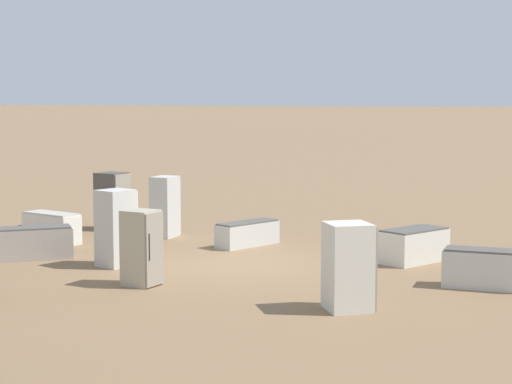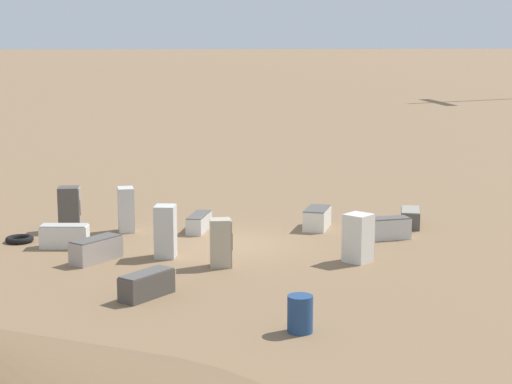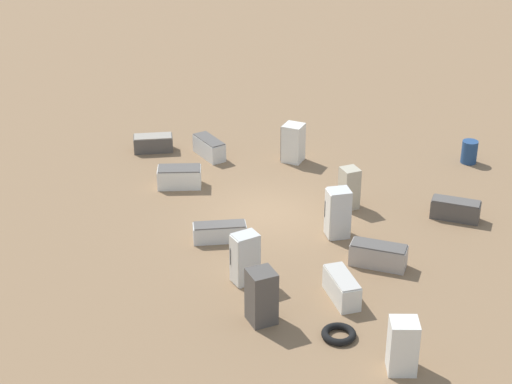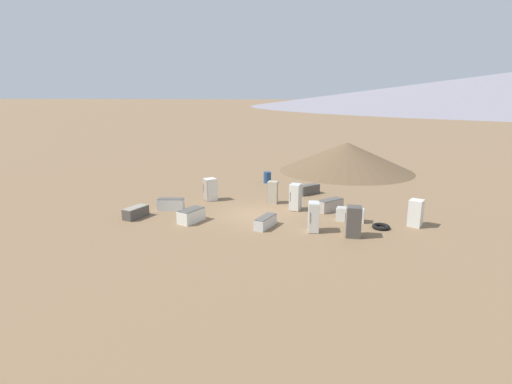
{
  "view_description": "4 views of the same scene",
  "coord_description": "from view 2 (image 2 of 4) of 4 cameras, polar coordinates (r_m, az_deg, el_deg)",
  "views": [
    {
      "loc": [
        16.3,
        9.17,
        3.62
      ],
      "look_at": [
        0.19,
        0.39,
        1.66
      ],
      "focal_mm": 60.0,
      "sensor_mm": 36.0,
      "label": 1
    },
    {
      "loc": [
        28.28,
        -2.55,
        6.94
      ],
      "look_at": [
        1.02,
        0.57,
        1.98
      ],
      "focal_mm": 60.0,
      "sensor_mm": 36.0,
      "label": 2
    },
    {
      "loc": [
        -10.77,
        -24.02,
        13.99
      ],
      "look_at": [
        -0.99,
        -1.37,
        1.64
      ],
      "focal_mm": 60.0,
      "sensor_mm": 36.0,
      "label": 3
    },
    {
      "loc": [
        -22.82,
        -4.84,
        7.18
      ],
      "look_at": [
        0.39,
        -0.09,
        1.33
      ],
      "focal_mm": 28.0,
      "sensor_mm": 36.0,
      "label": 4
    }
  ],
  "objects": [
    {
      "name": "ground_plane",
      "position": [
        29.23,
        -1.34,
        -3.49
      ],
      "size": [
        1000.0,
        1000.0,
        0.0
      ],
      "primitive_type": "plane",
      "color": "#846647"
    },
    {
      "name": "discarded_fridge_0",
      "position": [
        29.37,
        -12.65,
        -2.89
      ],
      "size": [
        0.8,
        1.65,
        0.78
      ],
      "rotation": [
        0.0,
        0.0,
        3.02
      ],
      "color": "silver",
      "rests_on": "ground_plane"
    },
    {
      "name": "discarded_fridge_1",
      "position": [
        31.22,
        -3.82,
        -2.04
      ],
      "size": [
        1.83,
        1.05,
        0.61
      ],
      "rotation": [
        0.0,
        0.0,
        4.42
      ],
      "color": "silver",
      "rests_on": "ground_plane"
    },
    {
      "name": "discarded_fridge_3",
      "position": [
        30.2,
        8.69,
        -2.41
      ],
      "size": [
        0.85,
        1.71,
        0.76
      ],
      "rotation": [
        0.0,
        0.0,
        0.15
      ],
      "color": "silver",
      "rests_on": "ground_plane"
    },
    {
      "name": "discarded_fridge_4",
      "position": [
        27.48,
        -6.05,
        -2.62
      ],
      "size": [
        0.84,
        0.76,
        1.69
      ],
      "rotation": [
        0.0,
        0.0,
        1.38
      ],
      "color": "silver",
      "rests_on": "ground_plane"
    },
    {
      "name": "discarded_fridge_5",
      "position": [
        26.25,
        -2.36,
        -3.41
      ],
      "size": [
        0.58,
        0.68,
        1.49
      ],
      "rotation": [
        0.0,
        0.0,
        6.27
      ],
      "color": "#B2A88E",
      "rests_on": "ground_plane"
    },
    {
      "name": "discarded_fridge_6",
      "position": [
        26.99,
        6.85,
        -3.05
      ],
      "size": [
        1.06,
        1.06,
        1.53
      ],
      "rotation": [
        0.0,
        0.0,
        0.74
      ],
      "color": "silver",
      "rests_on": "ground_plane"
    },
    {
      "name": "discarded_fridge_7",
      "position": [
        31.61,
        4.1,
        -1.76
      ],
      "size": [
        1.77,
        1.31,
        0.76
      ],
      "rotation": [
        0.0,
        0.0,
        4.34
      ],
      "color": "silver",
      "rests_on": "ground_plane"
    },
    {
      "name": "discarded_fridge_8",
      "position": [
        23.46,
        -7.3,
        -6.15
      ],
      "size": [
        1.61,
        1.56,
        0.7
      ],
      "rotation": [
        0.0,
        0.0,
        3.96
      ],
      "color": "#4C4742",
      "rests_on": "ground_plane"
    },
    {
      "name": "discarded_fridge_9",
      "position": [
        31.81,
        -12.32,
        -1.11
      ],
      "size": [
        0.73,
        0.8,
        1.61
      ],
      "rotation": [
        0.0,
        0.0,
        0.01
      ],
      "color": "#4C4742",
      "rests_on": "ground_plane"
    },
    {
      "name": "discarded_fridge_10",
      "position": [
        31.3,
        -8.66,
        -1.16
      ],
      "size": [
        0.84,
        0.63,
        1.62
      ],
      "rotation": [
        0.0,
        0.0,
        1.68
      ],
      "color": "silver",
      "rests_on": "ground_plane"
    },
    {
      "name": "discarded_fridge_11",
      "position": [
        27.4,
        -10.61,
        -3.8
      ],
      "size": [
        1.72,
        1.66,
        0.75
      ],
      "rotation": [
        0.0,
        0.0,
        3.97
      ],
      "color": "#A89E93",
      "rests_on": "ground_plane"
    },
    {
      "name": "discarded_fridge_12",
      "position": [
        32.36,
        10.25,
        -1.7
      ],
      "size": [
        1.69,
        1.1,
        0.66
      ],
      "rotation": [
        0.0,
        0.0,
        4.43
      ],
      "color": "#4C4742",
      "rests_on": "ground_plane"
    },
    {
      "name": "scrap_tire",
      "position": [
        30.58,
        -15.49,
        -3.05
      ],
      "size": [
        0.96,
        0.96,
        0.2
      ],
      "color": "black",
      "rests_on": "ground_plane"
    },
    {
      "name": "rusty_barrel",
      "position": [
        20.61,
        2.96,
        -8.12
      ],
      "size": [
        0.61,
        0.61,
        0.9
      ],
      "color": "navy",
      "rests_on": "ground_plane"
    }
  ]
}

